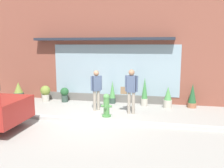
# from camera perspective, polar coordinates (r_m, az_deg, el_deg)

# --- Properties ---
(ground_plane) EXTENTS (60.00, 60.00, 0.00)m
(ground_plane) POSITION_cam_1_polar(r_m,az_deg,el_deg) (8.90, -6.96, -8.40)
(ground_plane) COLOR #9E9B93
(curb_strip) EXTENTS (14.00, 0.24, 0.12)m
(curb_strip) POSITION_cam_1_polar(r_m,az_deg,el_deg) (8.70, -7.39, -8.41)
(curb_strip) COLOR #B2B2AD
(curb_strip) RESTS_ON ground_plane
(storefront) EXTENTS (14.00, 0.81, 5.06)m
(storefront) POSITION_cam_1_polar(r_m,az_deg,el_deg) (11.54, -2.00, 8.23)
(storefront) COLOR brown
(storefront) RESTS_ON ground_plane
(fire_hydrant) EXTENTS (0.40, 0.37, 0.88)m
(fire_hydrant) POSITION_cam_1_polar(r_m,az_deg,el_deg) (9.11, -1.33, -5.06)
(fire_hydrant) COLOR #4C8C47
(fire_hydrant) RESTS_ON ground_plane
(pedestrian_with_handbag) EXTENTS (0.69, 0.23, 1.76)m
(pedestrian_with_handbag) POSITION_cam_1_polar(r_m,az_deg,el_deg) (9.37, 4.49, -0.92)
(pedestrian_with_handbag) COLOR #9E9384
(pedestrian_with_handbag) RESTS_ON ground_plane
(pedestrian_passerby) EXTENTS (0.40, 0.36, 1.67)m
(pedestrian_passerby) POSITION_cam_1_polar(r_m,az_deg,el_deg) (9.88, -3.73, -0.73)
(pedestrian_passerby) COLOR #9E9384
(pedestrian_passerby) RESTS_ON ground_plane
(potted_plant_corner_tall) EXTENTS (0.36, 0.36, 0.93)m
(potted_plant_corner_tall) POSITION_cam_1_polar(r_m,az_deg,el_deg) (10.60, 13.11, -3.24)
(potted_plant_corner_tall) COLOR #B7B2A3
(potted_plant_corner_tall) RESTS_ON ground_plane
(potted_plant_by_entrance) EXTENTS (0.30, 0.30, 1.05)m
(potted_plant_by_entrance) POSITION_cam_1_polar(r_m,az_deg,el_deg) (11.13, 0.10, -2.06)
(potted_plant_by_entrance) COLOR #33473D
(potted_plant_by_entrance) RESTS_ON ground_plane
(potted_plant_window_center) EXTENTS (0.48, 0.48, 0.89)m
(potted_plant_window_center) POSITION_cam_1_polar(r_m,az_deg,el_deg) (12.66, -21.27, -1.70)
(potted_plant_window_center) COLOR #33473D
(potted_plant_window_center) RESTS_ON ground_plane
(potted_plant_window_right) EXTENTS (0.40, 0.40, 0.69)m
(potted_plant_window_right) POSITION_cam_1_polar(r_m,az_deg,el_deg) (11.66, -11.18, -2.31)
(potted_plant_window_right) COLOR #33473D
(potted_plant_window_right) RESTS_ON ground_plane
(potted_plant_trailing_edge) EXTENTS (0.30, 0.30, 1.27)m
(potted_plant_trailing_edge) POSITION_cam_1_polar(r_m,az_deg,el_deg) (10.79, 7.73, -1.94)
(potted_plant_trailing_edge) COLOR #B7B2A3
(potted_plant_trailing_edge) RESTS_ON ground_plane
(potted_plant_doorstep) EXTENTS (0.38, 0.38, 1.05)m
(potted_plant_doorstep) POSITION_cam_1_polar(r_m,az_deg,el_deg) (10.95, 18.52, -2.73)
(potted_plant_doorstep) COLOR #9E6042
(potted_plant_doorstep) RESTS_ON ground_plane
(potted_plant_low_front) EXTENTS (0.47, 0.47, 0.76)m
(potted_plant_low_front) POSITION_cam_1_polar(r_m,az_deg,el_deg) (11.99, -15.51, -1.93)
(potted_plant_low_front) COLOR #B7B2A3
(potted_plant_low_front) RESTS_ON ground_plane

